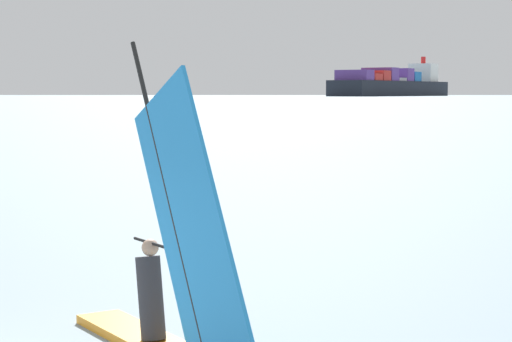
{
  "coord_description": "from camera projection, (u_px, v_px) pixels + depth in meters",
  "views": [
    {
      "loc": [
        3.71,
        -10.1,
        3.28
      ],
      "look_at": [
        4.59,
        9.54,
        1.62
      ],
      "focal_mm": 65.78,
      "sensor_mm": 36.0,
      "label": 1
    }
  ],
  "objects": [
    {
      "name": "windsurfer",
      "position": [
        163.0,
        281.0,
        11.69
      ],
      "size": [
        2.44,
        3.85,
        4.14
      ],
      "rotation": [
        0.0,
        0.0,
        2.1
      ],
      "color": "orange",
      "rests_on": "ground_plane"
    },
    {
      "name": "cargo_ship",
      "position": [
        392.0,
        85.0,
        759.74
      ],
      "size": [
        121.55,
        152.46,
        33.75
      ],
      "rotation": [
        0.0,
        0.0,
        4.09
      ],
      "color": "black",
      "rests_on": "ground_plane"
    }
  ]
}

